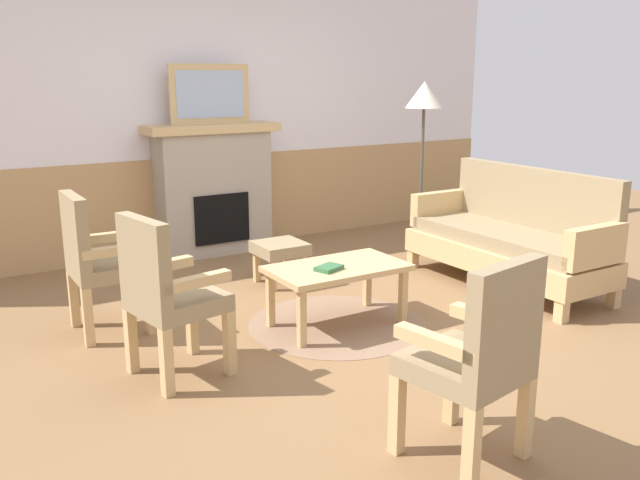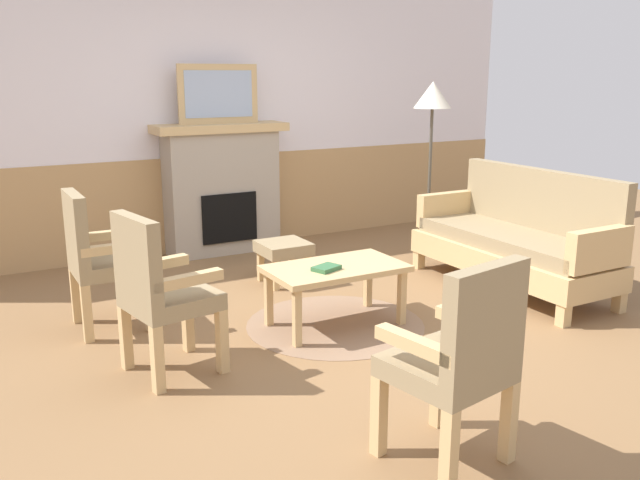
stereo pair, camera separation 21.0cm
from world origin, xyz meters
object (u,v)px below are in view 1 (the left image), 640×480
object	(u,v)px
coffee_table	(337,273)
armchair_near_fireplace	(166,290)
framed_picture	(210,94)
floor_lamp_by_couch	(424,106)
fireplace	(214,188)
footstool	(280,251)
armchair_by_window_left	(97,257)
armchair_front_left	(478,352)
couch	(511,239)
book_on_table	(329,268)

from	to	relation	value
coffee_table	armchair_near_fireplace	world-z (taller)	armchair_near_fireplace
framed_picture	armchair_near_fireplace	distance (m)	3.03
framed_picture	floor_lamp_by_couch	distance (m)	2.05
fireplace	floor_lamp_by_couch	size ratio (longest dim) A/B	0.77
footstool	floor_lamp_by_couch	bearing A→B (deg)	5.88
footstool	armchair_by_window_left	bearing A→B (deg)	-168.10
floor_lamp_by_couch	armchair_front_left	bearing A→B (deg)	-126.07
fireplace	armchair_by_window_left	bearing A→B (deg)	-133.94
fireplace	armchair_by_window_left	distance (m)	2.19
fireplace	armchair_by_window_left	size ratio (longest dim) A/B	1.33
footstool	floor_lamp_by_couch	world-z (taller)	floor_lamp_by_couch
couch	armchair_by_window_left	xyz separation A→B (m)	(-3.22, 0.72, 0.14)
fireplace	armchair_front_left	world-z (taller)	fireplace
armchair_by_window_left	armchair_front_left	distance (m)	2.74
fireplace	couch	xyz separation A→B (m)	(1.70, -2.29, -0.26)
framed_picture	armchair_front_left	world-z (taller)	framed_picture
coffee_table	footstool	xyz separation A→B (m)	(0.12, 1.08, -0.10)
book_on_table	armchair_front_left	world-z (taller)	armchair_front_left
framed_picture	armchair_front_left	bearing A→B (deg)	-96.55
framed_picture	couch	xyz separation A→B (m)	(1.70, -2.29, -1.16)
armchair_front_left	couch	bearing A→B (deg)	39.88
armchair_by_window_left	couch	bearing A→B (deg)	-12.52
framed_picture	book_on_table	size ratio (longest dim) A/B	4.37
framed_picture	footstool	world-z (taller)	framed_picture
armchair_near_fireplace	armchair_front_left	xyz separation A→B (m)	(0.89, -1.60, 0.00)
couch	coffee_table	size ratio (longest dim) A/B	1.88
book_on_table	armchair_near_fireplace	distance (m)	1.20
framed_picture	armchair_by_window_left	size ratio (longest dim) A/B	0.82
fireplace	framed_picture	size ratio (longest dim) A/B	1.62
fireplace	footstool	size ratio (longest dim) A/B	3.25
book_on_table	armchair_by_window_left	xyz separation A→B (m)	(-1.35, 0.81, 0.08)
coffee_table	book_on_table	distance (m)	0.15
coffee_table	floor_lamp_by_couch	world-z (taller)	floor_lamp_by_couch
footstool	couch	bearing A→B (deg)	-32.70
book_on_table	armchair_front_left	xyz separation A→B (m)	(-0.31, -1.73, 0.08)
armchair_by_window_left	armchair_front_left	xyz separation A→B (m)	(1.05, -2.53, 0.00)
armchair_front_left	footstool	bearing A→B (deg)	79.35
coffee_table	armchair_by_window_left	xyz separation A→B (m)	(-1.47, 0.74, 0.15)
armchair_near_fireplace	fireplace	bearing A→B (deg)	61.58
book_on_table	armchair_front_left	size ratio (longest dim) A/B	0.19
floor_lamp_by_couch	coffee_table	bearing A→B (deg)	-145.20
couch	framed_picture	bearing A→B (deg)	126.61
floor_lamp_by_couch	footstool	bearing A→B (deg)	-174.12
fireplace	floor_lamp_by_couch	world-z (taller)	floor_lamp_by_couch
framed_picture	armchair_near_fireplace	world-z (taller)	framed_picture
footstool	fireplace	bearing A→B (deg)	93.11
coffee_table	footstool	world-z (taller)	coffee_table
framed_picture	coffee_table	world-z (taller)	framed_picture
fireplace	framed_picture	world-z (taller)	framed_picture
fireplace	armchair_by_window_left	world-z (taller)	fireplace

